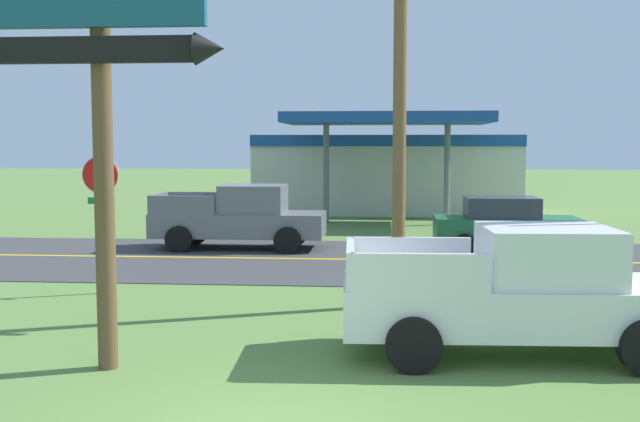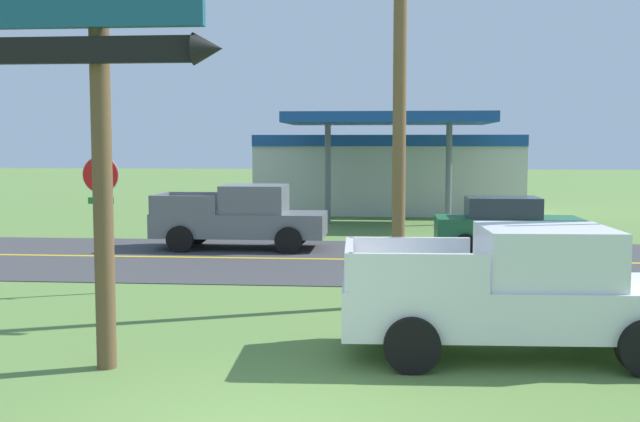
{
  "view_description": "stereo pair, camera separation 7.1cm",
  "coord_description": "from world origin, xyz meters",
  "px_view_note": "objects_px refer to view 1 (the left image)",
  "views": [
    {
      "loc": [
        1.33,
        -7.85,
        3.2
      ],
      "look_at": [
        0.0,
        8.0,
        1.8
      ],
      "focal_mm": 42.82,
      "sensor_mm": 36.0,
      "label": 1
    },
    {
      "loc": [
        1.4,
        -7.84,
        3.2
      ],
      "look_at": [
        0.0,
        8.0,
        1.8
      ],
      "focal_mm": 42.82,
      "sensor_mm": 36.0,
      "label": 2
    }
  ],
  "objects_px": {
    "utility_pole": "(400,63)",
    "pickup_grey_on_road": "(241,218)",
    "car_green_mid_lane": "(505,224)",
    "gas_station": "(386,171)",
    "pickup_white_parked_on_lawn": "(520,292)",
    "stop_sign": "(101,199)",
    "motel_sign": "(101,20)"
  },
  "relations": [
    {
      "from": "stop_sign",
      "to": "gas_station",
      "type": "height_order",
      "value": "gas_station"
    },
    {
      "from": "stop_sign",
      "to": "utility_pole",
      "type": "height_order",
      "value": "utility_pole"
    },
    {
      "from": "motel_sign",
      "to": "pickup_white_parked_on_lawn",
      "type": "relative_size",
      "value": 1.32
    },
    {
      "from": "motel_sign",
      "to": "stop_sign",
      "type": "distance_m",
      "value": 6.5
    },
    {
      "from": "pickup_grey_on_road",
      "to": "car_green_mid_lane",
      "type": "height_order",
      "value": "pickup_grey_on_road"
    },
    {
      "from": "stop_sign",
      "to": "pickup_grey_on_road",
      "type": "height_order",
      "value": "stop_sign"
    },
    {
      "from": "pickup_white_parked_on_lawn",
      "to": "pickup_grey_on_road",
      "type": "xyz_separation_m",
      "value": [
        -6.4,
        11.26,
        0.0
      ]
    },
    {
      "from": "stop_sign",
      "to": "utility_pole",
      "type": "bearing_deg",
      "value": -6.19
    },
    {
      "from": "pickup_grey_on_road",
      "to": "utility_pole",
      "type": "bearing_deg",
      "value": -59.43
    },
    {
      "from": "gas_station",
      "to": "pickup_white_parked_on_lawn",
      "type": "relative_size",
      "value": 2.27
    },
    {
      "from": "pickup_white_parked_on_lawn",
      "to": "pickup_grey_on_road",
      "type": "distance_m",
      "value": 12.96
    },
    {
      "from": "stop_sign",
      "to": "gas_station",
      "type": "xyz_separation_m",
      "value": [
        6.08,
        20.43,
        -0.08
      ]
    },
    {
      "from": "motel_sign",
      "to": "pickup_grey_on_road",
      "type": "height_order",
      "value": "motel_sign"
    },
    {
      "from": "gas_station",
      "to": "pickup_grey_on_road",
      "type": "bearing_deg",
      "value": -108.42
    },
    {
      "from": "utility_pole",
      "to": "gas_station",
      "type": "height_order",
      "value": "utility_pole"
    },
    {
      "from": "utility_pole",
      "to": "pickup_grey_on_road",
      "type": "height_order",
      "value": "utility_pole"
    },
    {
      "from": "car_green_mid_lane",
      "to": "gas_station",
      "type": "bearing_deg",
      "value": 104.76
    },
    {
      "from": "motel_sign",
      "to": "utility_pole",
      "type": "relative_size",
      "value": 0.78
    },
    {
      "from": "utility_pole",
      "to": "pickup_white_parked_on_lawn",
      "type": "xyz_separation_m",
      "value": [
        1.77,
        -3.43,
        -3.8
      ]
    },
    {
      "from": "car_green_mid_lane",
      "to": "stop_sign",
      "type": "bearing_deg",
      "value": -143.24
    },
    {
      "from": "stop_sign",
      "to": "pickup_grey_on_road",
      "type": "relative_size",
      "value": 0.57
    },
    {
      "from": "utility_pole",
      "to": "pickup_grey_on_road",
      "type": "relative_size",
      "value": 1.72
    },
    {
      "from": "stop_sign",
      "to": "pickup_grey_on_road",
      "type": "distance_m",
      "value": 7.42
    },
    {
      "from": "stop_sign",
      "to": "pickup_grey_on_road",
      "type": "bearing_deg",
      "value": 76.94
    },
    {
      "from": "utility_pole",
      "to": "gas_station",
      "type": "relative_size",
      "value": 0.74
    },
    {
      "from": "utility_pole",
      "to": "car_green_mid_lane",
      "type": "relative_size",
      "value": 2.12
    },
    {
      "from": "stop_sign",
      "to": "car_green_mid_lane",
      "type": "height_order",
      "value": "stop_sign"
    },
    {
      "from": "utility_pole",
      "to": "car_green_mid_lane",
      "type": "height_order",
      "value": "utility_pole"
    },
    {
      "from": "utility_pole",
      "to": "pickup_grey_on_road",
      "type": "distance_m",
      "value": 9.86
    },
    {
      "from": "gas_station",
      "to": "pickup_white_parked_on_lawn",
      "type": "height_order",
      "value": "gas_station"
    },
    {
      "from": "pickup_white_parked_on_lawn",
      "to": "pickup_grey_on_road",
      "type": "height_order",
      "value": "same"
    },
    {
      "from": "stop_sign",
      "to": "pickup_grey_on_road",
      "type": "xyz_separation_m",
      "value": [
        1.66,
        7.15,
        -1.06
      ]
    }
  ]
}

